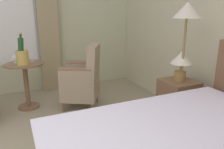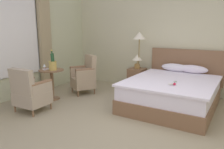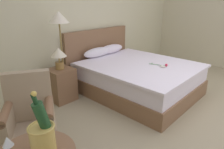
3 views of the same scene
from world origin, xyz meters
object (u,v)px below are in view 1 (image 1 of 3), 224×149
(nightstand, at_px, (177,102))
(champagne_bucket, at_px, (22,55))
(bedside_lamp, at_px, (181,61))
(wine_glass_near_bucket, at_px, (32,55))
(floor_lamp_brass, at_px, (186,25))
(armchair_by_window, at_px, (83,80))
(wine_glass_near_edge, at_px, (15,56))
(side_table_round, at_px, (26,80))
(snack_plate, at_px, (22,61))

(nightstand, relative_size, champagne_bucket, 1.27)
(bedside_lamp, relative_size, wine_glass_near_bucket, 2.59)
(nightstand, xyz_separation_m, floor_lamp_brass, (0.05, -0.02, 1.01))
(floor_lamp_brass, xyz_separation_m, champagne_bucket, (-1.34, -1.79, -0.44))
(armchair_by_window, bearing_deg, bedside_lamp, 43.58)
(wine_glass_near_bucket, distance_m, wine_glass_near_edge, 0.25)
(wine_glass_near_edge, height_order, armchair_by_window, armchair_by_window)
(bedside_lamp, height_order, side_table_round, bedside_lamp)
(side_table_round, bearing_deg, bedside_lamp, 52.75)
(champagne_bucket, relative_size, armchair_by_window, 0.47)
(nightstand, height_order, snack_plate, snack_plate)
(wine_glass_near_bucket, height_order, snack_plate, wine_glass_near_bucket)
(nightstand, xyz_separation_m, armchair_by_window, (-1.03, -0.98, 0.15))
(bedside_lamp, relative_size, champagne_bucket, 0.81)
(nightstand, xyz_separation_m, wine_glass_near_edge, (-1.45, -1.91, 0.53))
(floor_lamp_brass, height_order, snack_plate, floor_lamp_brass)
(side_table_round, xyz_separation_m, armchair_by_window, (0.33, 0.81, -0.00))
(bedside_lamp, relative_size, armchair_by_window, 0.38)
(side_table_round, relative_size, snack_plate, 4.26)
(bedside_lamp, height_order, armchair_by_window, armchair_by_window)
(floor_lamp_brass, relative_size, side_table_round, 2.19)
(nightstand, relative_size, snack_plate, 3.56)
(bedside_lamp, height_order, champagne_bucket, champagne_bucket)
(side_table_round, bearing_deg, snack_plate, -174.10)
(nightstand, distance_m, armchair_by_window, 1.43)
(champagne_bucket, distance_m, armchair_by_window, 0.96)
(floor_lamp_brass, bearing_deg, wine_glass_near_bucket, -132.89)
(bedside_lamp, bearing_deg, floor_lamp_brass, -23.01)
(wine_glass_near_edge, distance_m, armchair_by_window, 1.09)
(nightstand, relative_size, side_table_round, 0.83)
(bedside_lamp, distance_m, champagne_bucket, 2.22)
(bedside_lamp, relative_size, side_table_round, 0.53)
(champagne_bucket, relative_size, wine_glass_near_bucket, 3.19)
(wine_glass_near_edge, bearing_deg, side_table_round, 52.96)
(floor_lamp_brass, height_order, side_table_round, floor_lamp_brass)
(bedside_lamp, xyz_separation_m, champagne_bucket, (-1.29, -1.81, 0.01))
(floor_lamp_brass, height_order, wine_glass_near_edge, floor_lamp_brass)
(snack_plate, bearing_deg, bedside_lamp, 49.92)
(bedside_lamp, bearing_deg, side_table_round, -127.25)
(floor_lamp_brass, bearing_deg, wine_glass_near_edge, -128.55)
(bedside_lamp, height_order, snack_plate, bedside_lamp)
(champagne_bucket, height_order, armchair_by_window, champagne_bucket)
(bedside_lamp, bearing_deg, armchair_by_window, -136.42)
(wine_glass_near_bucket, xyz_separation_m, snack_plate, (-0.05, -0.14, -0.10))
(wine_glass_near_edge, bearing_deg, bedside_lamp, 52.76)
(champagne_bucket, bearing_deg, snack_plate, -179.86)
(nightstand, bearing_deg, armchair_by_window, -136.42)
(floor_lamp_brass, xyz_separation_m, side_table_round, (-1.42, -1.77, -0.85))
(side_table_round, relative_size, armchair_by_window, 0.72)
(side_table_round, distance_m, wine_glass_near_edge, 0.40)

